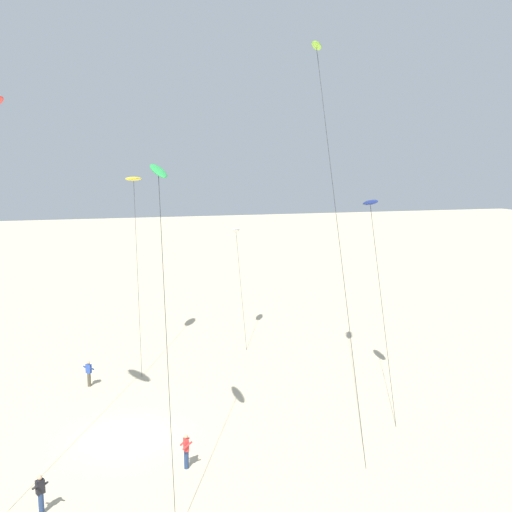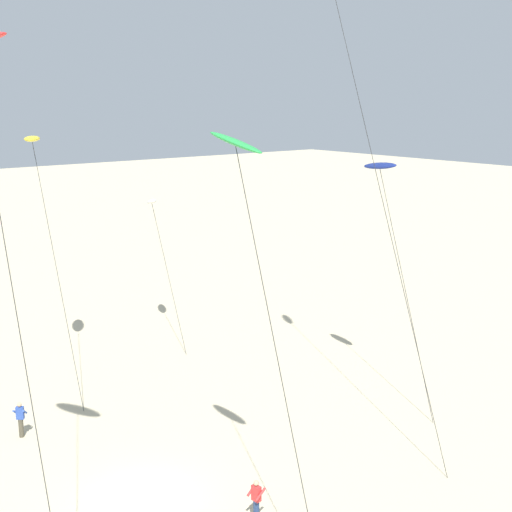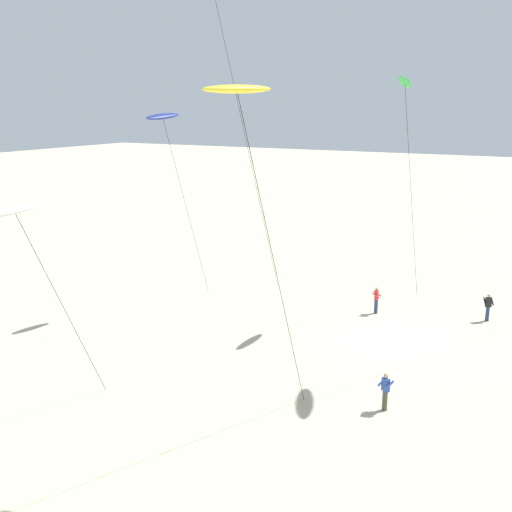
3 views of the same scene
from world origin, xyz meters
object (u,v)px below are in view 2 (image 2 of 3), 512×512
object	(u,v)px
kite_yellow	(32,141)
kite_white	(152,203)
kite_navy	(380,168)
kite_flyer_middle	(20,419)
kite_green	(237,149)
kite_flyer_furthest	(256,500)

from	to	relation	value
kite_yellow	kite_white	distance (m)	9.44
kite_yellow	kite_navy	world-z (taller)	kite_yellow
kite_flyer_middle	kite_green	bearing A→B (deg)	14.98
kite_navy	kite_flyer_middle	distance (m)	20.42
kite_white	kite_flyer_furthest	world-z (taller)	kite_white
kite_white	kite_flyer_middle	distance (m)	16.28
kite_yellow	kite_navy	distance (m)	17.54
kite_yellow	kite_flyer_furthest	xyz separation A→B (m)	(17.56, 0.53, -12.01)
kite_flyer_middle	kite_white	bearing A→B (deg)	124.13
kite_white	kite_flyer_middle	world-z (taller)	kite_white
kite_green	kite_white	distance (m)	22.35
kite_navy	kite_white	world-z (taller)	kite_navy
kite_green	kite_yellow	distance (m)	17.83
kite_green	kite_flyer_furthest	distance (m)	12.65
kite_flyer_middle	kite_navy	bearing A→B (deg)	67.44
kite_green	kite_yellow	xyz separation A→B (m)	(-17.81, 0.44, -0.61)
kite_yellow	kite_navy	xyz separation A→B (m)	(12.41, 12.34, -1.21)
kite_yellow	kite_flyer_middle	world-z (taller)	kite_yellow
kite_yellow	kite_white	xyz separation A→B (m)	(-2.26, 8.15, -4.20)
kite_green	kite_white	bearing A→B (deg)	156.82
kite_navy	kite_flyer_middle	world-z (taller)	kite_navy
kite_yellow	kite_white	size ratio (longest dim) A/B	1.44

